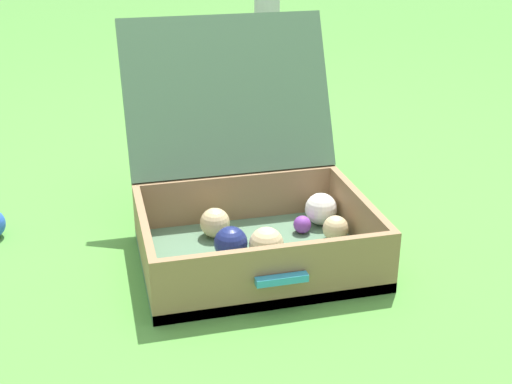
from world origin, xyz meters
TOP-DOWN VIEW (x-y plane):
  - ground_plane at (0.00, 0.00)m, footprint 16.00×16.00m
  - open_suitcase at (0.05, 0.02)m, footprint 0.53×0.62m

SIDE VIEW (x-z plane):
  - ground_plane at x=0.00m, z-range 0.00..0.00m
  - open_suitcase at x=0.05m, z-range -0.14..0.38m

